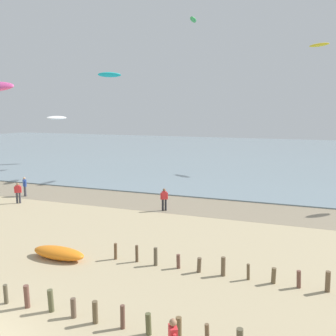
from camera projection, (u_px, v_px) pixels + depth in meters
name	position (u px, v px, depth m)	size (l,w,h in m)	color
wet_sand_strip	(170.00, 204.00, 29.65)	(120.00, 5.43, 0.01)	gray
sea	(242.00, 153.00, 64.62)	(160.00, 70.00, 0.10)	gray
groyne_near	(95.00, 311.00, 13.00)	(12.41, 0.36, 0.95)	brown
groyne_mid	(276.00, 275.00, 15.92)	(15.70, 0.34, 0.92)	brown
person_mid_beach	(25.00, 186.00, 32.18)	(0.50, 0.38, 1.71)	#4C4C56
person_right_flank	(164.00, 199.00, 27.51)	(0.52, 0.36, 1.71)	#232328
person_far_down_beach	(18.00, 192.00, 29.70)	(0.50, 0.38, 1.71)	#383842
grounded_kite	(59.00, 253.00, 18.65)	(3.00, 1.08, 0.60)	orange
kite_aloft_0	(193.00, 20.00, 41.39)	(2.29, 0.73, 0.37)	green
kite_aloft_2	(109.00, 75.00, 52.64)	(3.36, 1.08, 0.54)	#19B2B7
kite_aloft_4	(57.00, 118.00, 46.12)	(2.87, 0.92, 0.46)	white
kite_aloft_5	(319.00, 45.00, 44.23)	(2.58, 0.82, 0.41)	yellow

